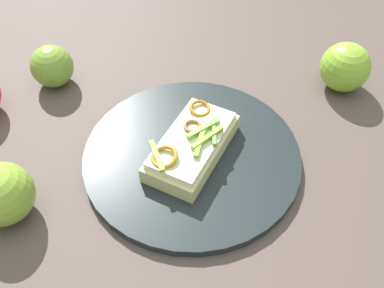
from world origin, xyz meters
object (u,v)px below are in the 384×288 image
Objects in this scene: plate at (192,156)px; apple_0 at (345,67)px; apple_2 at (1,194)px; sandwich at (192,145)px; apple_3 at (52,66)px.

plate is 0.30m from apple_0.
apple_0 is 0.56m from apple_2.
sandwich is 0.29m from apple_3.
apple_0 and apple_2 have the same top height.
plate is 0.26m from apple_2.
apple_3 is at bearing -38.54° from apple_2.
plate is 0.02m from sandwich.
apple_3 is at bearing 51.77° from apple_0.
apple_0 reaches higher than sandwich.
apple_0 reaches higher than apple_3.
apple_2 is (0.07, 0.25, 0.03)m from plate.
plate is 1.79× the size of sandwich.
apple_3 is (0.21, -0.16, -0.01)m from apple_2.
apple_2 is (0.10, 0.55, 0.00)m from apple_0.
apple_2 is at bearing 73.65° from plate.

